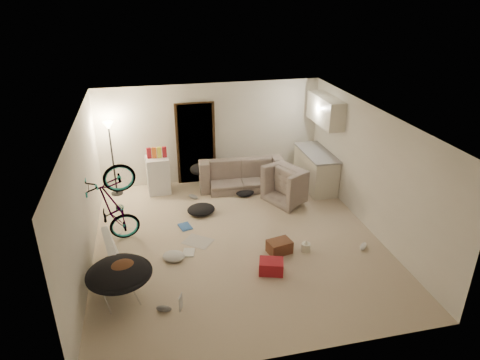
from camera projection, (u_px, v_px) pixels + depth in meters
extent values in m
cube|color=beige|center=(237.00, 240.00, 8.51)|extent=(5.50, 6.00, 0.02)
cube|color=white|center=(237.00, 118.00, 7.46)|extent=(5.50, 6.00, 0.02)
cube|color=white|center=(211.00, 133.00, 10.65)|extent=(5.50, 0.02, 2.50)
cube|color=white|center=(289.00, 283.00, 5.32)|extent=(5.50, 0.02, 2.50)
cube|color=white|center=(82.00, 198.00, 7.43)|extent=(0.02, 6.00, 2.50)
cube|color=white|center=(372.00, 170.00, 8.54)|extent=(0.02, 6.00, 2.50)
cube|color=black|center=(196.00, 144.00, 10.63)|extent=(0.85, 0.10, 2.04)
cube|color=#342212|center=(196.00, 144.00, 10.61)|extent=(0.97, 0.04, 2.10)
cylinder|color=black|center=(117.00, 193.00, 10.37)|extent=(0.28, 0.28, 0.03)
cylinder|color=black|center=(113.00, 161.00, 10.02)|extent=(0.04, 0.04, 1.70)
cone|color=#FFE0A5|center=(108.00, 126.00, 9.66)|extent=(0.24, 0.24, 0.18)
cube|color=beige|center=(315.00, 170.00, 10.58)|extent=(0.60, 1.50, 0.88)
cube|color=gray|center=(317.00, 153.00, 10.39)|extent=(0.64, 1.54, 0.04)
cube|color=beige|center=(325.00, 110.00, 9.98)|extent=(0.38, 1.40, 0.65)
imported|color=#3C443C|center=(240.00, 175.00, 10.68)|extent=(2.07, 0.90, 0.59)
imported|color=#3C443C|center=(294.00, 186.00, 10.02)|extent=(1.19, 1.25, 0.63)
imported|color=black|center=(116.00, 222.00, 8.23)|extent=(1.82, 0.97, 1.00)
imported|color=maroon|center=(180.00, 312.00, 6.62)|extent=(0.30, 0.26, 0.02)
cube|color=white|center=(158.00, 175.00, 10.30)|extent=(0.55, 0.55, 0.89)
cube|color=maroon|center=(149.00, 154.00, 10.04)|extent=(0.11, 0.09, 0.30)
cube|color=orange|center=(154.00, 154.00, 10.06)|extent=(0.11, 0.09, 0.30)
cube|color=yellow|center=(159.00, 153.00, 10.09)|extent=(0.11, 0.08, 0.30)
cube|color=maroon|center=(164.00, 153.00, 10.11)|extent=(0.10, 0.08, 0.30)
cylinder|color=silver|center=(121.00, 289.00, 6.78)|extent=(0.68, 0.68, 0.48)
ellipsoid|color=black|center=(119.00, 274.00, 6.65)|extent=(0.95, 0.95, 0.40)
torus|color=black|center=(119.00, 274.00, 6.65)|extent=(1.03, 1.03, 0.07)
ellipsoid|color=brown|center=(122.00, 268.00, 6.59)|extent=(0.61, 0.58, 0.22)
ellipsoid|color=black|center=(202.00, 169.00, 10.38)|extent=(0.58, 0.48, 0.28)
cube|color=silver|center=(115.00, 256.00, 7.40)|extent=(0.45, 1.06, 0.69)
cube|color=brown|center=(279.00, 247.00, 8.06)|extent=(0.49, 0.39, 0.25)
cube|color=maroon|center=(271.00, 267.00, 7.50)|extent=(0.49, 0.42, 0.24)
cylinder|color=#ECEACC|center=(306.00, 247.00, 8.11)|extent=(0.17, 0.17, 0.17)
cone|color=#ECEACC|center=(306.00, 242.00, 8.06)|extent=(0.09, 0.09, 0.07)
cube|color=beige|center=(198.00, 241.00, 8.45)|extent=(0.68, 0.66, 0.01)
cube|color=#305FAF|center=(185.00, 227.00, 8.94)|extent=(0.30, 0.36, 0.03)
cube|color=silver|center=(189.00, 252.00, 8.08)|extent=(0.27, 0.32, 0.03)
ellipsoid|color=slate|center=(193.00, 197.00, 10.12)|extent=(0.26, 0.29, 0.10)
ellipsoid|color=slate|center=(164.00, 309.00, 6.63)|extent=(0.27, 0.18, 0.09)
ellipsoid|color=white|center=(363.00, 246.00, 8.20)|extent=(0.26, 0.28, 0.10)
ellipsoid|color=black|center=(201.00, 209.00, 9.44)|extent=(0.68, 0.61, 0.20)
ellipsoid|color=black|center=(245.00, 192.00, 10.30)|extent=(0.63, 0.61, 0.15)
ellipsoid|color=silver|center=(174.00, 256.00, 7.88)|extent=(0.53, 0.50, 0.13)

